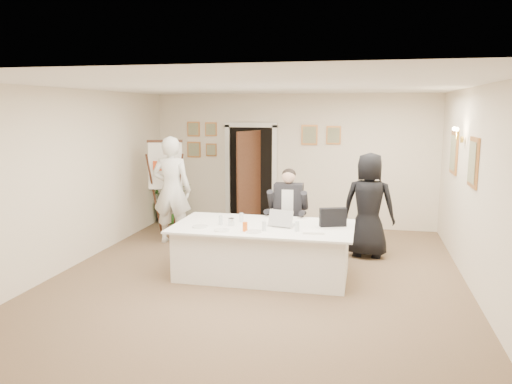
{
  "coord_description": "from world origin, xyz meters",
  "views": [
    {
      "loc": [
        1.51,
        -6.99,
        2.48
      ],
      "look_at": [
        -0.16,
        0.6,
        1.19
      ],
      "focal_mm": 35.0,
      "sensor_mm": 36.0,
      "label": 1
    }
  ],
  "objects_px": {
    "standing_man": "(172,190)",
    "laptop": "(282,216)",
    "flip_chart": "(166,192)",
    "laptop_bag": "(333,217)",
    "potted_palm": "(172,198)",
    "paper_stack": "(314,232)",
    "standing_woman": "(369,205)",
    "steel_jug": "(231,222)",
    "oj_glass": "(245,227)",
    "conference_table": "(263,250)",
    "seated_man": "(288,213)"
  },
  "relations": [
    {
      "from": "paper_stack",
      "to": "flip_chart",
      "type": "bearing_deg",
      "value": 143.69
    },
    {
      "from": "standing_woman",
      "to": "steel_jug",
      "type": "relative_size",
      "value": 16.13
    },
    {
      "from": "steel_jug",
      "to": "flip_chart",
      "type": "bearing_deg",
      "value": 131.86
    },
    {
      "from": "standing_man",
      "to": "laptop_bag",
      "type": "relative_size",
      "value": 5.1
    },
    {
      "from": "conference_table",
      "to": "paper_stack",
      "type": "height_order",
      "value": "paper_stack"
    },
    {
      "from": "seated_man",
      "to": "paper_stack",
      "type": "relative_size",
      "value": 5.2
    },
    {
      "from": "standing_woman",
      "to": "laptop",
      "type": "xyz_separation_m",
      "value": [
        -1.26,
        -1.31,
        0.03
      ]
    },
    {
      "from": "seated_man",
      "to": "standing_man",
      "type": "xyz_separation_m",
      "value": [
        -2.25,
        0.44,
        0.24
      ]
    },
    {
      "from": "seated_man",
      "to": "standing_man",
      "type": "bearing_deg",
      "value": 175.02
    },
    {
      "from": "flip_chart",
      "to": "standing_man",
      "type": "relative_size",
      "value": 0.93
    },
    {
      "from": "conference_table",
      "to": "steel_jug",
      "type": "bearing_deg",
      "value": -166.49
    },
    {
      "from": "oj_glass",
      "to": "potted_palm",
      "type": "bearing_deg",
      "value": 125.64
    },
    {
      "from": "potted_palm",
      "to": "paper_stack",
      "type": "bearing_deg",
      "value": -44.3
    },
    {
      "from": "laptop_bag",
      "to": "oj_glass",
      "type": "bearing_deg",
      "value": -174.14
    },
    {
      "from": "flip_chart",
      "to": "oj_glass",
      "type": "xyz_separation_m",
      "value": [
        2.2,
        -2.44,
        -0.02
      ]
    },
    {
      "from": "standing_woman",
      "to": "standing_man",
      "type": "bearing_deg",
      "value": 6.08
    },
    {
      "from": "conference_table",
      "to": "potted_palm",
      "type": "bearing_deg",
      "value": 131.06
    },
    {
      "from": "flip_chart",
      "to": "steel_jug",
      "type": "height_order",
      "value": "flip_chart"
    },
    {
      "from": "laptop_bag",
      "to": "oj_glass",
      "type": "relative_size",
      "value": 3.01
    },
    {
      "from": "flip_chart",
      "to": "potted_palm",
      "type": "xyz_separation_m",
      "value": [
        -0.33,
        1.08,
        -0.31
      ]
    },
    {
      "from": "standing_woman",
      "to": "laptop_bag",
      "type": "height_order",
      "value": "standing_woman"
    },
    {
      "from": "steel_jug",
      "to": "standing_woman",
      "type": "bearing_deg",
      "value": 36.42
    },
    {
      "from": "paper_stack",
      "to": "standing_woman",
      "type": "bearing_deg",
      "value": 65.46
    },
    {
      "from": "laptop_bag",
      "to": "steel_jug",
      "type": "bearing_deg",
      "value": 170.33
    },
    {
      "from": "flip_chart",
      "to": "standing_woman",
      "type": "distance_m",
      "value": 3.97
    },
    {
      "from": "laptop_bag",
      "to": "paper_stack",
      "type": "bearing_deg",
      "value": -137.73
    },
    {
      "from": "conference_table",
      "to": "steel_jug",
      "type": "relative_size",
      "value": 24.15
    },
    {
      "from": "conference_table",
      "to": "paper_stack",
      "type": "xyz_separation_m",
      "value": [
        0.78,
        -0.29,
        0.4
      ]
    },
    {
      "from": "seated_man",
      "to": "paper_stack",
      "type": "xyz_separation_m",
      "value": [
        0.57,
        -1.36,
        0.03
      ]
    },
    {
      "from": "standing_man",
      "to": "steel_jug",
      "type": "bearing_deg",
      "value": 130.96
    },
    {
      "from": "conference_table",
      "to": "laptop_bag",
      "type": "bearing_deg",
      "value": 8.83
    },
    {
      "from": "standing_man",
      "to": "laptop_bag",
      "type": "distance_m",
      "value": 3.34
    },
    {
      "from": "laptop",
      "to": "laptop_bag",
      "type": "distance_m",
      "value": 0.75
    },
    {
      "from": "flip_chart",
      "to": "steel_jug",
      "type": "bearing_deg",
      "value": -48.14
    },
    {
      "from": "laptop",
      "to": "standing_man",
      "type": "bearing_deg",
      "value": 161.83
    },
    {
      "from": "flip_chart",
      "to": "steel_jug",
      "type": "xyz_separation_m",
      "value": [
        1.91,
        -2.14,
        -0.03
      ]
    },
    {
      "from": "potted_palm",
      "to": "steel_jug",
      "type": "height_order",
      "value": "potted_palm"
    },
    {
      "from": "standing_man",
      "to": "laptop_bag",
      "type": "xyz_separation_m",
      "value": [
        3.06,
        -1.34,
        -0.09
      ]
    },
    {
      "from": "paper_stack",
      "to": "laptop",
      "type": "bearing_deg",
      "value": 145.57
    },
    {
      "from": "conference_table",
      "to": "potted_palm",
      "type": "relative_size",
      "value": 2.42
    },
    {
      "from": "flip_chart",
      "to": "standing_man",
      "type": "xyz_separation_m",
      "value": [
        0.33,
        -0.52,
        0.14
      ]
    },
    {
      "from": "oj_glass",
      "to": "steel_jug",
      "type": "relative_size",
      "value": 1.18
    },
    {
      "from": "flip_chart",
      "to": "standing_man",
      "type": "distance_m",
      "value": 0.63
    },
    {
      "from": "potted_palm",
      "to": "oj_glass",
      "type": "relative_size",
      "value": 8.44
    },
    {
      "from": "conference_table",
      "to": "paper_stack",
      "type": "distance_m",
      "value": 0.92
    },
    {
      "from": "flip_chart",
      "to": "laptop_bag",
      "type": "relative_size",
      "value": 4.73
    },
    {
      "from": "standing_man",
      "to": "laptop",
      "type": "height_order",
      "value": "standing_man"
    },
    {
      "from": "paper_stack",
      "to": "oj_glass",
      "type": "xyz_separation_m",
      "value": [
        -0.95,
        -0.13,
        0.05
      ]
    },
    {
      "from": "paper_stack",
      "to": "laptop_bag",
      "type": "bearing_deg",
      "value": 62.25
    },
    {
      "from": "potted_palm",
      "to": "standing_man",
      "type": "bearing_deg",
      "value": -67.71
    }
  ]
}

